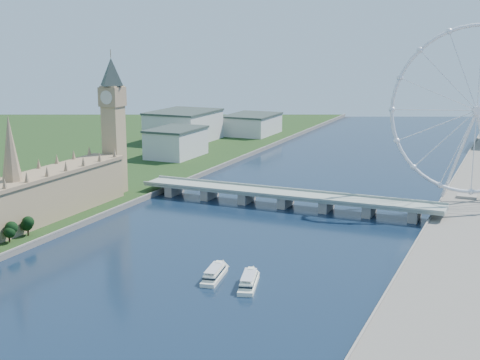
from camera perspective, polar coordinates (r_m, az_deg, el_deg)
The scene contains 7 objects.
parliament_range at distance 427.12m, azimuth -18.70°, elevation -2.01°, with size 24.00×200.00×70.00m.
big_ben at distance 502.55m, azimuth -10.81°, elevation 6.05°, with size 20.02×20.02×110.00m.
westminster_bridge at distance 474.52m, azimuth 3.92°, elevation -1.47°, with size 220.00×22.00×9.50m.
london_eye at distance 493.49m, azimuth 19.56°, elevation 5.56°, with size 113.60×39.12×124.30m.
city_skyline at distance 711.40m, azimuth 14.05°, elevation 3.63°, with size 505.00×280.00×32.00m.
tour_boat_near at distance 336.90m, azimuth -2.20°, elevation -8.42°, with size 7.54×29.51×6.52m, color silver, non-canonical shape.
tour_boat_far at distance 326.78m, azimuth 0.74°, elevation -9.08°, with size 7.76×30.35×6.71m, color white, non-canonical shape.
Camera 1 is at (154.19, -134.56, 118.69)m, focal length 50.00 mm.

